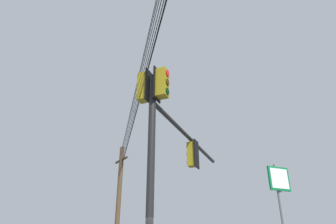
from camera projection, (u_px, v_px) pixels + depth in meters
signal_mast_assembly at (167, 141)px, 9.23m from camera, size 3.88×5.72×6.70m
utility_pole_wooden at (118, 210)px, 20.83m from camera, size 0.90×1.67×9.18m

